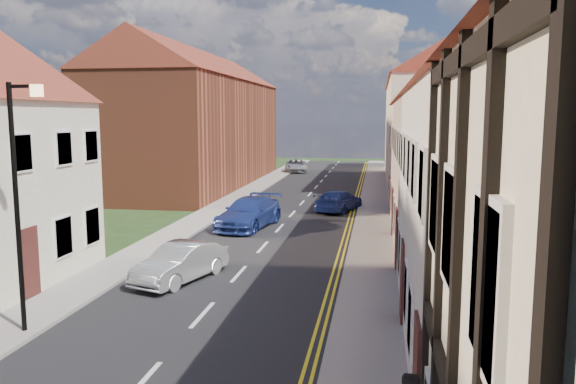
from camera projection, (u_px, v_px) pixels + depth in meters
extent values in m
cube|color=black|center=(263.00, 247.00, 22.97)|extent=(7.00, 90.00, 0.02)
cube|color=#A89F98|center=(161.00, 242.00, 23.65)|extent=(1.80, 90.00, 0.12)
cube|color=#A89F98|center=(371.00, 250.00, 22.27)|extent=(1.80, 90.00, 0.12)
cube|color=silver|center=(558.00, 206.00, 14.74)|extent=(8.00, 5.00, 6.00)
cube|color=beige|center=(511.00, 182.00, 20.03)|extent=(8.00, 5.80, 6.00)
cube|color=brown|center=(537.00, 21.00, 17.08)|extent=(0.60, 0.60, 1.60)
cube|color=beige|center=(483.00, 168.00, 25.31)|extent=(8.00, 5.00, 6.00)
cube|color=brown|center=(498.00, 45.00, 22.75)|extent=(0.60, 0.60, 1.60)
cube|color=#F1EFCB|center=(465.00, 159.00, 30.59)|extent=(8.00, 5.80, 6.00)
cube|color=brown|center=(477.00, 58.00, 27.65)|extent=(0.60, 0.60, 1.60)
cube|color=#F1EFCB|center=(437.00, 133.00, 45.43)|extent=(8.00, 24.00, 8.00)
cube|color=brown|center=(197.00, 134.00, 43.47)|extent=(8.00, 24.00, 8.00)
cylinder|color=black|center=(17.00, 210.00, 13.38)|extent=(0.12, 0.12, 6.00)
cube|color=black|center=(23.00, 86.00, 12.94)|extent=(0.70, 0.08, 0.08)
cube|color=#FFD899|center=(37.00, 91.00, 12.90)|extent=(0.25, 0.15, 0.28)
imported|color=#9EA0A5|center=(181.00, 263.00, 18.22)|extent=(2.41, 3.95, 1.23)
imported|color=navy|center=(249.00, 213.00, 27.02)|extent=(2.81, 5.21, 1.43)
imported|color=#95989C|center=(296.00, 166.00, 54.01)|extent=(2.68, 4.73, 1.25)
imported|color=navy|center=(339.00, 201.00, 31.68)|extent=(2.81, 4.40, 1.19)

